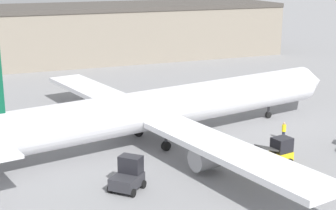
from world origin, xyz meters
name	(u,v)px	position (x,y,z in m)	size (l,w,h in m)	color
ground_plane	(168,140)	(0.00, 0.00, 0.00)	(400.00, 400.00, 0.00)	gray
terminal_building	(109,31)	(7.40, 47.21, 4.86)	(62.53, 17.89, 9.70)	gray
airplane	(159,109)	(-1.05, -0.22, 3.28)	(44.25, 41.87, 12.13)	white
ground_crew_worker	(284,130)	(10.39, -4.24, 0.96)	(0.40, 0.40, 1.81)	#1E2338
baggage_tug	(128,175)	(-7.07, -9.54, 1.10)	(3.18, 3.18, 2.50)	#2D2D33
belt_loader_truck	(275,154)	(5.68, -9.91, 1.15)	(3.69, 2.27, 2.47)	yellow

